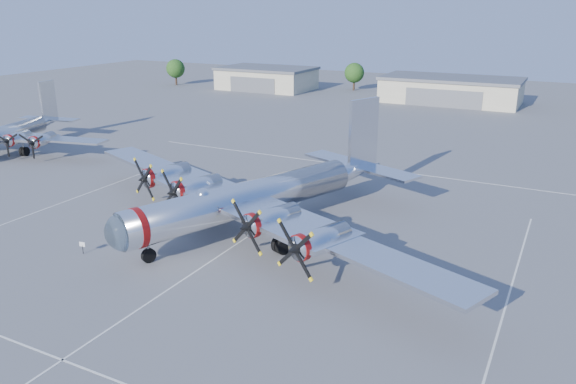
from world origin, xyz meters
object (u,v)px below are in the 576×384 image
at_px(main_bomber_b29, 259,228).
at_px(bomber_west, 9,152).
at_px(info_placard, 82,246).
at_px(hangar_west, 267,78).
at_px(tree_far_west, 176,69).
at_px(hangar_center, 451,90).
at_px(tree_west, 354,73).

relative_size(main_bomber_b29, bomber_west, 1.44).
bearing_deg(info_placard, hangar_west, 102.76).
distance_m(tree_far_west, info_placard, 107.01).
bearing_deg(hangar_center, bomber_west, -122.55).
height_order(tree_west, bomber_west, tree_west).
height_order(main_bomber_b29, bomber_west, main_bomber_b29).
xyz_separation_m(hangar_west, bomber_west, (-1.17, -72.33, -2.71)).
relative_size(hangar_center, tree_far_west, 4.31).
bearing_deg(info_placard, main_bomber_b29, 41.21).
relative_size(tree_far_west, info_placard, 6.37).
bearing_deg(tree_west, info_placard, -81.66).
bearing_deg(tree_west, main_bomber_b29, -74.40).
relative_size(hangar_west, info_placard, 21.67).
distance_m(hangar_center, tree_far_west, 70.13).
xyz_separation_m(main_bomber_b29, info_placard, (-10.10, -11.63, 0.73)).
distance_m(hangar_center, main_bomber_b29, 81.07).
bearing_deg(tree_west, hangar_west, -158.11).
xyz_separation_m(tree_west, info_placard, (14.76, -100.70, -3.49)).
distance_m(hangar_west, bomber_west, 72.39).
height_order(hangar_center, tree_far_west, tree_far_west).
height_order(hangar_west, tree_west, tree_west).
distance_m(tree_west, bomber_west, 83.22).
height_order(hangar_west, bomber_west, hangar_west).
bearing_deg(tree_far_west, info_placard, -56.03).
xyz_separation_m(hangar_west, tree_far_west, (-25.00, -3.96, 1.51)).
distance_m(tree_west, main_bomber_b29, 92.57).
distance_m(hangar_west, hangar_center, 45.00).
relative_size(hangar_west, bomber_west, 0.68).
bearing_deg(info_placard, tree_west, 90.53).
height_order(hangar_center, tree_west, tree_west).
distance_m(main_bomber_b29, info_placard, 15.43).
xyz_separation_m(hangar_west, tree_west, (20.00, 8.04, 1.51)).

